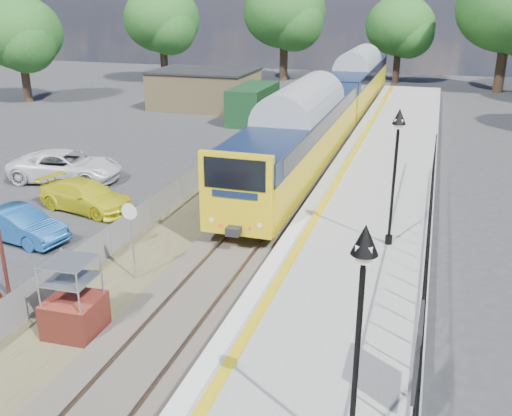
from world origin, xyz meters
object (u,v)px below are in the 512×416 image
at_px(victorian_lamp_south, 361,294).
at_px(train, 336,98).
at_px(victorian_lamp_north, 397,146).
at_px(car_blue, 19,225).
at_px(brick_plinth, 73,299).
at_px(car_yellow, 86,196).
at_px(car_white, 66,166).
at_px(speed_sign, 131,229).

xyz_separation_m(victorian_lamp_south, train, (-5.50, 29.94, -1.96)).
distance_m(victorian_lamp_north, car_blue, 14.13).
xyz_separation_m(train, brick_plinth, (-2.50, -26.65, -1.26)).
height_order(victorian_lamp_north, brick_plinth, victorian_lamp_north).
bearing_deg(victorian_lamp_south, brick_plinth, 157.67).
bearing_deg(train, car_blue, -110.74).
distance_m(car_blue, car_yellow, 3.67).
bearing_deg(victorian_lamp_north, brick_plinth, -139.28).
bearing_deg(train, car_white, -126.73).
bearing_deg(victorian_lamp_south, car_blue, 149.18).
bearing_deg(car_white, car_yellow, -144.05).
xyz_separation_m(speed_sign, car_blue, (-5.74, 1.61, -1.18)).
bearing_deg(car_yellow, brick_plinth, -136.48).
relative_size(victorian_lamp_north, car_blue, 1.17).
distance_m(speed_sign, car_white, 12.15).
relative_size(speed_sign, car_white, 0.49).
height_order(victorian_lamp_south, victorian_lamp_north, same).
distance_m(speed_sign, car_blue, 6.07).
relative_size(victorian_lamp_north, car_white, 0.83).
distance_m(victorian_lamp_north, car_yellow, 13.64).
bearing_deg(car_blue, brick_plinth, -120.31).
distance_m(brick_plinth, speed_sign, 3.38).
bearing_deg(car_blue, victorian_lamp_north, -72.15).
relative_size(victorian_lamp_north, brick_plinth, 2.04).
bearing_deg(car_yellow, victorian_lamp_south, -119.70).
xyz_separation_m(train, car_yellow, (-7.71, -18.11, -1.69)).
height_order(train, car_blue, train).
height_order(victorian_lamp_south, car_white, victorian_lamp_south).
bearing_deg(victorian_lamp_north, car_white, 162.38).
xyz_separation_m(victorian_lamp_south, car_yellow, (-13.21, 11.83, -3.65)).
bearing_deg(car_white, speed_sign, -143.91).
distance_m(brick_plinth, car_white, 14.63).
xyz_separation_m(car_blue, car_white, (-2.78, 6.99, 0.12)).
bearing_deg(speed_sign, car_blue, 167.57).
height_order(victorian_lamp_south, train, victorian_lamp_south).
xyz_separation_m(victorian_lamp_north, train, (-5.30, 19.94, -1.96)).
bearing_deg(car_blue, car_yellow, 2.05).
relative_size(victorian_lamp_south, victorian_lamp_north, 1.00).
bearing_deg(brick_plinth, car_white, 125.60).
bearing_deg(victorian_lamp_north, car_yellow, 172.00).
distance_m(speed_sign, car_yellow, 7.49).
relative_size(victorian_lamp_south, car_blue, 1.17).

